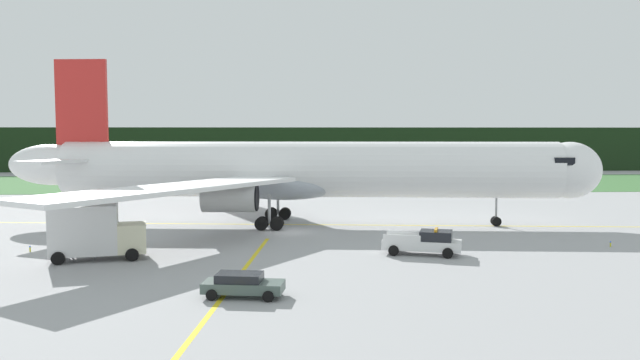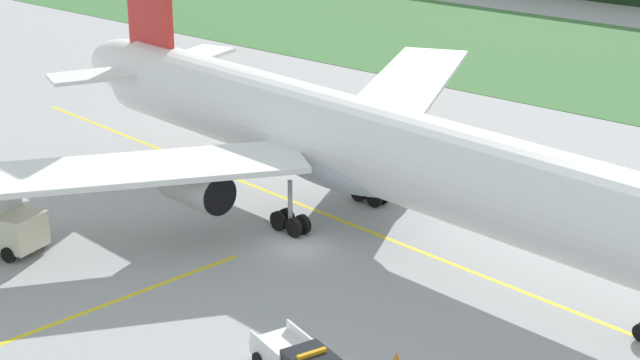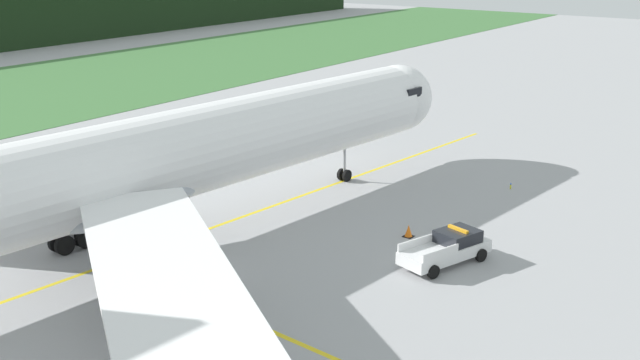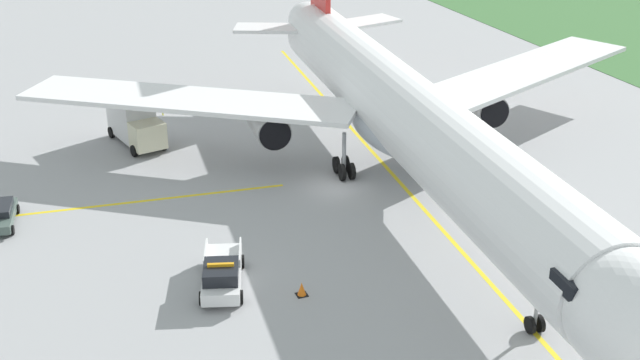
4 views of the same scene
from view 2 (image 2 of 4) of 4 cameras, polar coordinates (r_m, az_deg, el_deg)
The scene contains 4 objects.
ground at distance 56.95m, azimuth -1.36°, elevation -3.87°, with size 320.00×320.00×0.00m, color #9C9D9F.
taxiway_centerline_main at distance 58.92m, azimuth 2.96°, elevation -3.03°, with size 75.12×0.30×0.01m, color yellow.
airliner at distance 57.59m, azimuth 2.48°, elevation 1.95°, with size 56.96×51.09×15.88m.
apron_cone at distance 45.08m, azimuth 4.45°, elevation -10.34°, with size 0.61×0.61×0.77m.
Camera 2 is at (35.00, -38.42, 23.28)m, focal length 55.17 mm.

